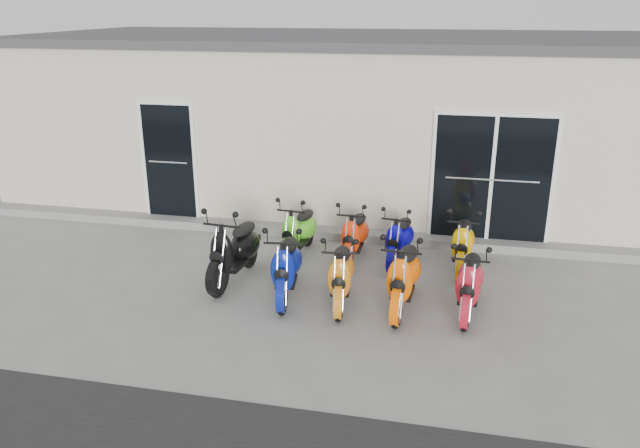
# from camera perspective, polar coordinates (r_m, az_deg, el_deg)

# --- Properties ---
(ground) EXTENTS (80.00, 80.00, 0.00)m
(ground) POSITION_cam_1_polar(r_m,az_deg,el_deg) (9.38, -0.78, -5.52)
(ground) COLOR gray
(ground) RESTS_ON ground
(building) EXTENTS (14.00, 6.00, 3.20)m
(building) POSITION_cam_1_polar(r_m,az_deg,el_deg) (13.82, 4.08, 9.60)
(building) COLOR beige
(building) RESTS_ON ground
(roof_cap) EXTENTS (14.20, 6.20, 0.16)m
(roof_cap) POSITION_cam_1_polar(r_m,az_deg,el_deg) (13.63, 4.25, 16.57)
(roof_cap) COLOR #3F3F42
(roof_cap) RESTS_ON building
(front_step) EXTENTS (14.00, 0.40, 0.15)m
(front_step) POSITION_cam_1_polar(r_m,az_deg,el_deg) (11.18, 1.53, -0.88)
(front_step) COLOR gray
(front_step) RESTS_ON ground
(door_left) EXTENTS (1.07, 0.08, 2.22)m
(door_left) POSITION_cam_1_polar(r_m,az_deg,el_deg) (11.95, -13.61, 5.86)
(door_left) COLOR black
(door_left) RESTS_ON front_step
(door_right) EXTENTS (2.02, 0.08, 2.22)m
(door_right) POSITION_cam_1_polar(r_m,az_deg,el_deg) (10.82, 15.44, 4.30)
(door_right) COLOR black
(door_right) RESTS_ON front_step
(scooter_front_black) EXTENTS (0.78, 1.76, 1.26)m
(scooter_front_black) POSITION_cam_1_polar(r_m,az_deg,el_deg) (9.34, -7.87, -1.62)
(scooter_front_black) COLOR black
(scooter_front_black) RESTS_ON ground
(scooter_front_blue) EXTENTS (0.81, 1.67, 1.18)m
(scooter_front_blue) POSITION_cam_1_polar(r_m,az_deg,el_deg) (8.78, -3.11, -3.13)
(scooter_front_blue) COLOR navy
(scooter_front_blue) RESTS_ON ground
(scooter_front_orange_a) EXTENTS (0.73, 1.56, 1.11)m
(scooter_front_orange_a) POSITION_cam_1_polar(r_m,az_deg,el_deg) (8.59, 1.92, -3.92)
(scooter_front_orange_a) COLOR orange
(scooter_front_orange_a) RESTS_ON ground
(scooter_front_orange_b) EXTENTS (0.69, 1.67, 1.21)m
(scooter_front_orange_b) POSITION_cam_1_polar(r_m,az_deg,el_deg) (8.50, 7.70, -3.98)
(scooter_front_orange_b) COLOR #FD5D03
(scooter_front_orange_b) RESTS_ON ground
(scooter_front_red) EXTENTS (0.67, 1.56, 1.12)m
(scooter_front_red) POSITION_cam_1_polar(r_m,az_deg,el_deg) (8.57, 13.57, -4.51)
(scooter_front_red) COLOR #B21828
(scooter_front_red) RESTS_ON ground
(scooter_back_green) EXTENTS (0.70, 1.53, 1.10)m
(scooter_back_green) POSITION_cam_1_polar(r_m,az_deg,el_deg) (10.23, -1.97, -0.05)
(scooter_back_green) COLOR #5CDE28
(scooter_back_green) RESTS_ON ground
(scooter_back_red) EXTENTS (0.58, 1.48, 1.08)m
(scooter_back_red) POSITION_cam_1_polar(r_m,az_deg,el_deg) (10.07, 3.21, -0.45)
(scooter_back_red) COLOR red
(scooter_back_red) RESTS_ON ground
(scooter_back_blue) EXTENTS (0.69, 1.47, 1.04)m
(scooter_back_blue) POSITION_cam_1_polar(r_m,az_deg,el_deg) (10.02, 7.30, -0.79)
(scooter_back_blue) COLOR #0A059E
(scooter_back_blue) RESTS_ON ground
(scooter_back_yellow) EXTENTS (0.62, 1.53, 1.11)m
(scooter_back_yellow) POSITION_cam_1_polar(r_m,az_deg,el_deg) (9.94, 12.95, -1.10)
(scooter_back_yellow) COLOR #E3A700
(scooter_back_yellow) RESTS_ON ground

